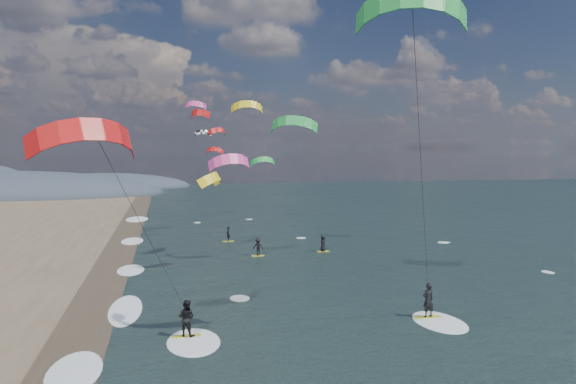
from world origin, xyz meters
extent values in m
cube|color=#382D23|center=(-12.00, 10.00, 0.00)|extent=(3.00, 240.00, 0.00)
ellipsoid|color=#3D4756|center=(-22.00, 120.00, 0.00)|extent=(40.00, 18.00, 7.00)
cube|color=gold|center=(6.49, 9.78, 0.03)|extent=(1.56, 0.47, 0.07)
imported|color=black|center=(6.49, 9.78, 1.03)|extent=(0.78, 0.60, 1.92)
ellipsoid|color=white|center=(6.79, 8.98, 0.00)|extent=(2.60, 4.20, 0.12)
cylinder|color=black|center=(4.49, 6.78, 8.51)|extent=(0.02, 0.02, 16.12)
cube|color=gold|center=(-6.76, 9.43, 0.03)|extent=(1.44, 0.44, 0.07)
imported|color=black|center=(-6.76, 9.43, 0.98)|extent=(1.12, 1.05, 1.83)
ellipsoid|color=white|center=(-6.46, 8.63, 0.00)|extent=(2.60, 4.20, 0.12)
cylinder|color=black|center=(-8.51, 6.43, 5.72)|extent=(0.02, 0.02, 11.25)
cube|color=gold|center=(0.12, 29.57, 0.03)|extent=(1.10, 0.35, 0.05)
imported|color=black|center=(0.12, 29.57, 0.82)|extent=(1.15, 1.00, 1.54)
cube|color=gold|center=(6.25, 30.37, 0.03)|extent=(1.10, 0.35, 0.05)
imported|color=black|center=(6.25, 30.37, 0.79)|extent=(0.62, 0.81, 1.49)
cube|color=gold|center=(-1.61, 37.80, 0.03)|extent=(1.10, 0.35, 0.05)
imported|color=black|center=(-1.61, 37.80, 0.79)|extent=(0.45, 0.60, 1.49)
ellipsoid|color=white|center=(-10.80, 6.00, 0.00)|extent=(2.40, 5.40, 0.11)
ellipsoid|color=white|center=(-10.80, 15.00, 0.00)|extent=(2.40, 5.40, 0.11)
ellipsoid|color=white|center=(-10.80, 26.00, 0.00)|extent=(2.40, 5.40, 0.11)
ellipsoid|color=white|center=(-10.80, 40.00, 0.00)|extent=(2.40, 5.40, 0.11)
ellipsoid|color=white|center=(-10.80, 58.00, 0.00)|extent=(2.40, 5.40, 0.11)
camera|label=1|loc=(-7.60, -18.45, 9.46)|focal=35.00mm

